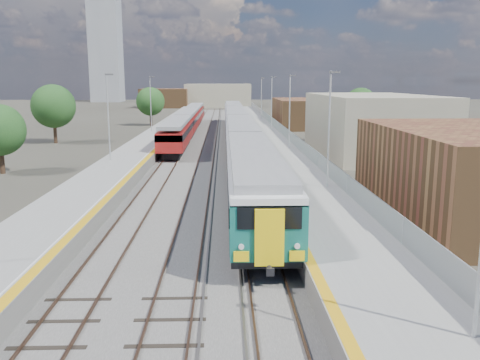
{
  "coord_description": "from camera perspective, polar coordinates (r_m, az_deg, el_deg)",
  "views": [
    {
      "loc": [
        -0.16,
        -10.52,
        7.87
      ],
      "look_at": [
        0.75,
        18.47,
        2.2
      ],
      "focal_mm": 38.0,
      "sensor_mm": 36.0,
      "label": 1
    }
  ],
  "objects": [
    {
      "name": "ground",
      "position": [
        61.03,
        -1.63,
        3.64
      ],
      "size": [
        320.0,
        320.0,
        0.0
      ],
      "primitive_type": "plane",
      "color": "#47443A",
      "rests_on": "ground"
    },
    {
      "name": "tree_d",
      "position": [
        81.47,
        13.37,
        8.26
      ],
      "size": [
        5.07,
        5.07,
        6.86
      ],
      "color": "#382619",
      "rests_on": "ground"
    },
    {
      "name": "tree_c",
      "position": [
        92.46,
        -10.03,
        8.67
      ],
      "size": [
        5.03,
        5.03,
        6.82
      ],
      "color": "#382619",
      "rests_on": "ground"
    },
    {
      "name": "tree_b",
      "position": [
        69.37,
        -20.22,
        7.77
      ],
      "size": [
        5.52,
        5.52,
        7.48
      ],
      "color": "#382619",
      "rests_on": "ground"
    },
    {
      "name": "tracks",
      "position": [
        65.18,
        -3.1,
        4.2
      ],
      "size": [
        8.96,
        160.0,
        0.17
      ],
      "color": "#4C3323",
      "rests_on": "ground"
    },
    {
      "name": "platform_right",
      "position": [
        63.67,
        3.13,
        4.43
      ],
      "size": [
        4.7,
        155.0,
        8.52
      ],
      "color": "slate",
      "rests_on": "ground"
    },
    {
      "name": "green_train",
      "position": [
        60.36,
        -0.21,
        5.8
      ],
      "size": [
        3.02,
        83.98,
        3.32
      ],
      "color": "black",
      "rests_on": "ground"
    },
    {
      "name": "platform_left",
      "position": [
        64.06,
        -9.78,
        4.31
      ],
      "size": [
        4.3,
        155.0,
        8.52
      ],
      "color": "slate",
      "rests_on": "ground"
    },
    {
      "name": "red_train",
      "position": [
        76.61,
        -5.82,
        6.63
      ],
      "size": [
        2.72,
        55.17,
        3.43
      ],
      "color": "black",
      "rests_on": "ground"
    },
    {
      "name": "buildings",
      "position": [
        150.22,
        -8.85,
        12.01
      ],
      "size": [
        72.0,
        185.5,
        40.0
      ],
      "color": "brown",
      "rests_on": "ground"
    },
    {
      "name": "ballast_bed",
      "position": [
        63.54,
        -3.67,
        3.95
      ],
      "size": [
        10.5,
        155.0,
        0.06
      ],
      "primitive_type": "cube",
      "color": "#565451",
      "rests_on": "ground"
    }
  ]
}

